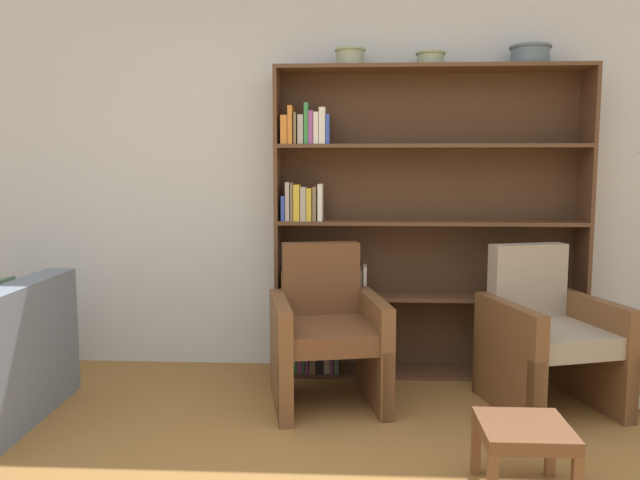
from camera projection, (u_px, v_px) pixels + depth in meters
wall_back at (342, 171)px, 4.33m from camera, size 12.00×0.06×2.75m
bookshelf at (403, 229)px, 4.19m from camera, size 2.05×0.30×2.05m
bowl_sage at (350, 56)px, 4.05m from camera, size 0.21×0.21×0.12m
bowl_cream at (430, 58)px, 4.02m from camera, size 0.20×0.20×0.09m
bowl_brass at (530, 54)px, 3.99m from camera, size 0.27×0.27×0.12m
armchair_leather at (326, 333)px, 3.74m from camera, size 0.76×0.79×0.93m
armchair_cushioned at (546, 336)px, 3.67m from camera, size 0.80×0.83×0.93m
footstool at (524, 436)px, 2.67m from camera, size 0.38×0.38×0.31m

